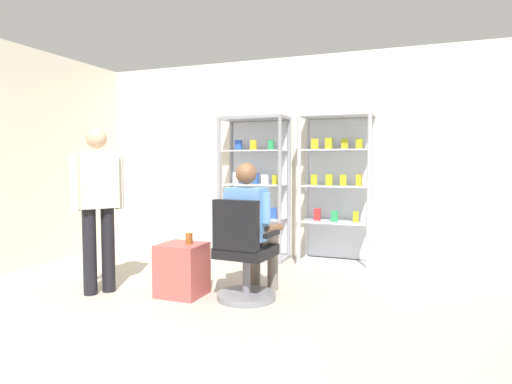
% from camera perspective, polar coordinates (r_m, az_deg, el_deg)
% --- Properties ---
extents(ground_plane, '(7.20, 7.20, 0.00)m').
position_cam_1_polar(ground_plane, '(3.48, -8.36, -18.04)').
color(ground_plane, '#B2A899').
extents(back_wall, '(6.00, 0.10, 2.70)m').
position_cam_1_polar(back_wall, '(6.03, 5.69, 4.34)').
color(back_wall, silver).
rests_on(back_wall, ground).
extents(display_cabinet_left, '(0.90, 0.45, 1.90)m').
position_cam_1_polar(display_cabinet_left, '(5.98, -0.03, 0.64)').
color(display_cabinet_left, gray).
rests_on(display_cabinet_left, ground).
extents(display_cabinet_right, '(0.90, 0.45, 1.90)m').
position_cam_1_polar(display_cabinet_right, '(5.68, 10.38, 0.45)').
color(display_cabinet_right, '#B7B7BC').
rests_on(display_cabinet_right, ground).
extents(office_chair, '(0.58, 0.56, 0.96)m').
position_cam_1_polar(office_chair, '(4.16, -1.60, -8.67)').
color(office_chair, slate).
rests_on(office_chair, ground).
extents(seated_shopkeeper, '(0.51, 0.59, 1.29)m').
position_cam_1_polar(seated_shopkeeper, '(4.25, -0.60, -4.04)').
color(seated_shopkeeper, slate).
rests_on(seated_shopkeeper, ground).
extents(storage_crate, '(0.42, 0.41, 0.51)m').
position_cam_1_polar(storage_crate, '(4.42, -9.51, -9.83)').
color(storage_crate, '#B24C47').
rests_on(storage_crate, ground).
extents(tea_glass, '(0.07, 0.07, 0.11)m').
position_cam_1_polar(tea_glass, '(4.33, -8.62, -5.93)').
color(tea_glass, brown).
rests_on(tea_glass, storage_crate).
extents(standing_customer, '(0.38, 0.45, 1.63)m').
position_cam_1_polar(standing_customer, '(4.60, -19.73, -0.89)').
color(standing_customer, black).
rests_on(standing_customer, ground).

